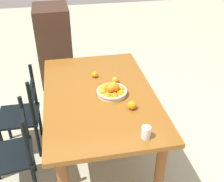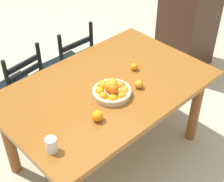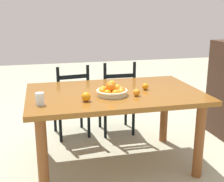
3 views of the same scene
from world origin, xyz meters
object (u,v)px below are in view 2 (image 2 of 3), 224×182
object	(u,v)px
orange_loose_2	(139,84)
chair_near_window	(20,90)
fruit_bowl	(112,91)
orange_loose_0	(97,116)
drinking_glass	(51,145)
cabinet	(189,22)
orange_loose_1	(135,67)
chair_by_cabinet	(70,68)
dining_table	(107,97)

from	to	relation	value
orange_loose_2	chair_near_window	bearing A→B (deg)	116.27
fruit_bowl	orange_loose_2	bearing A→B (deg)	-19.41
orange_loose_0	drinking_glass	distance (m)	0.38
cabinet	orange_loose_1	bearing A→B (deg)	-164.31
cabinet	drinking_glass	bearing A→B (deg)	-165.65
chair_near_window	cabinet	world-z (taller)	cabinet
chair_by_cabinet	orange_loose_2	bearing A→B (deg)	86.68
dining_table	orange_loose_2	bearing A→B (deg)	-49.90
chair_near_window	drinking_glass	xyz separation A→B (m)	(-0.36, -1.06, 0.38)
orange_loose_0	dining_table	bearing A→B (deg)	38.12
fruit_bowl	orange_loose_2	world-z (taller)	fruit_bowl
fruit_bowl	orange_loose_1	size ratio (longest dim) A/B	4.63
chair_near_window	cabinet	distance (m)	2.05
orange_loose_0	chair_by_cabinet	bearing A→B (deg)	62.41
dining_table	chair_near_window	xyz separation A→B (m)	(-0.33, 0.81, -0.22)
cabinet	orange_loose_1	world-z (taller)	cabinet
orange_loose_2	fruit_bowl	bearing A→B (deg)	160.59
dining_table	orange_loose_2	size ratio (longest dim) A/B	25.50
chair_by_cabinet	fruit_bowl	world-z (taller)	chair_by_cabinet
fruit_bowl	orange_loose_2	xyz separation A→B (m)	(0.21, -0.07, -0.01)
dining_table	orange_loose_0	distance (m)	0.42
chair_by_cabinet	fruit_bowl	size ratio (longest dim) A/B	3.19
chair_by_cabinet	chair_near_window	bearing A→B (deg)	-1.96
orange_loose_0	drinking_glass	xyz separation A→B (m)	(-0.38, -0.01, 0.01)
chair_near_window	orange_loose_1	size ratio (longest dim) A/B	14.36
orange_loose_2	drinking_glass	xyz separation A→B (m)	(-0.85, -0.06, 0.02)
dining_table	chair_by_cabinet	bearing A→B (deg)	73.85
chair_by_cabinet	orange_loose_0	distance (m)	1.22
cabinet	orange_loose_0	size ratio (longest dim) A/B	14.73
chair_by_cabinet	cabinet	xyz separation A→B (m)	(1.45, -0.37, 0.14)
fruit_bowl	orange_loose_0	distance (m)	0.29
chair_by_cabinet	drinking_glass	size ratio (longest dim) A/B	9.00
fruit_bowl	drinking_glass	distance (m)	0.65
orange_loose_1	orange_loose_2	bearing A→B (deg)	-129.20
dining_table	cabinet	xyz separation A→B (m)	(1.67, 0.42, -0.07)
dining_table	orange_loose_0	size ratio (longest dim) A/B	20.81
dining_table	chair_near_window	size ratio (longest dim) A/B	1.82
fruit_bowl	orange_loose_0	bearing A→B (deg)	-153.41
orange_loose_1	drinking_glass	distance (m)	1.03
dining_table	chair_by_cabinet	xyz separation A→B (m)	(0.23, 0.78, -0.22)
orange_loose_2	cabinet	bearing A→B (deg)	21.76
chair_near_window	dining_table	bearing A→B (deg)	104.98
orange_loose_1	orange_loose_0	bearing A→B (deg)	-158.95
chair_near_window	orange_loose_2	xyz separation A→B (m)	(0.49, -1.00, 0.36)
dining_table	orange_loose_1	size ratio (longest dim) A/B	26.11
chair_near_window	orange_loose_0	size ratio (longest dim) A/B	11.44
orange_loose_2	drinking_glass	size ratio (longest dim) A/B	0.62
cabinet	dining_table	bearing A→B (deg)	-167.49
chair_by_cabinet	cabinet	distance (m)	1.50
drinking_glass	chair_by_cabinet	bearing A→B (deg)	48.46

